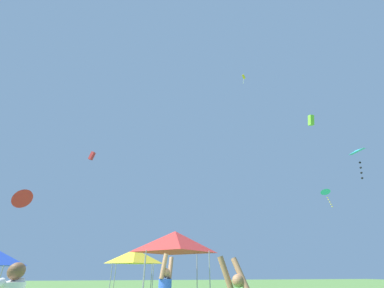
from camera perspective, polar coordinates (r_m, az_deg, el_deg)
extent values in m
sphere|color=#9E704C|center=(5.42, 10.59, -28.56)|extent=(0.23, 0.23, 0.23)
cylinder|color=#9E704C|center=(5.46, 10.98, -27.21)|extent=(0.29, 0.37, 0.57)
cylinder|color=#9E704C|center=(5.47, 7.68, -27.24)|extent=(0.31, 0.19, 0.59)
sphere|color=brown|center=(5.19, -35.41, -22.74)|extent=(0.25, 0.25, 0.25)
sphere|color=#9E704C|center=(7.74, -6.11, -27.42)|extent=(0.25, 0.25, 0.25)
cylinder|color=#9E704C|center=(7.65, -6.52, -26.17)|extent=(0.27, 0.23, 0.65)
cylinder|color=#9E704C|center=(8.03, -5.01, -26.56)|extent=(0.22, 0.45, 0.61)
cylinder|color=#9E9EA3|center=(13.44, -11.03, -28.49)|extent=(0.05, 0.05, 2.66)
cylinder|color=#9E9EA3|center=(13.85, 4.15, -28.81)|extent=(0.05, 0.05, 2.66)
cylinder|color=#9E9EA3|center=(16.63, -11.15, -28.18)|extent=(0.05, 0.05, 2.66)
cylinder|color=#9E9EA3|center=(16.96, 1.17, -28.59)|extent=(0.05, 0.05, 2.66)
pyramid|color=red|center=(15.21, -3.96, -21.53)|extent=(3.54, 3.54, 1.13)
cylinder|color=#9E9EA3|center=(18.59, -18.36, -27.99)|extent=(0.05, 0.05, 2.21)
cylinder|color=#9E9EA3|center=(18.51, -9.09, -28.89)|extent=(0.05, 0.05, 2.21)
cylinder|color=#9E9EA3|center=(21.24, -17.51, -27.87)|extent=(0.05, 0.05, 2.21)
cylinder|color=#9E9EA3|center=(21.17, -9.41, -28.65)|extent=(0.05, 0.05, 2.21)
pyramid|color=yellow|center=(19.85, -13.07, -23.88)|extent=(2.95, 2.95, 0.94)
cylinder|color=#9E9EA3|center=(19.41, -35.21, -25.05)|extent=(0.05, 0.05, 1.99)
cone|color=red|center=(24.82, -34.55, -10.25)|extent=(1.67, 1.79, 1.47)
cone|color=#2DB7CC|center=(26.53, 28.36, -9.62)|extent=(1.10, 1.07, 0.46)
sphere|color=yellow|center=(26.42, 28.74, -10.76)|extent=(0.11, 0.11, 0.11)
sphere|color=yellow|center=(26.39, 28.96, -11.18)|extent=(0.11, 0.11, 0.11)
sphere|color=yellow|center=(26.36, 29.17, -11.60)|extent=(0.11, 0.11, 0.11)
sphere|color=yellow|center=(26.34, 29.38, -12.03)|extent=(0.11, 0.11, 0.11)
sphere|color=yellow|center=(26.31, 29.60, -12.45)|extent=(0.11, 0.11, 0.11)
cube|color=yellow|center=(36.11, 11.82, 14.93)|extent=(0.62, 0.61, 0.60)
sphere|color=white|center=(35.83, 11.83, 14.39)|extent=(0.08, 0.08, 0.08)
sphere|color=white|center=(35.73, 11.79, 14.17)|extent=(0.08, 0.08, 0.08)
sphere|color=white|center=(35.64, 11.76, 13.95)|extent=(0.08, 0.08, 0.08)
sphere|color=white|center=(35.54, 11.72, 13.72)|extent=(0.08, 0.08, 0.08)
sphere|color=white|center=(35.45, 11.69, 13.50)|extent=(0.08, 0.08, 0.08)
cube|color=#75D138|center=(27.54, 25.74, 4.95)|extent=(0.43, 0.71, 1.10)
pyramid|color=#2DB7CC|center=(23.32, 33.70, -1.32)|extent=(1.33, 1.03, 0.59)
sphere|color=black|center=(23.07, 34.22, -3.55)|extent=(0.15, 0.15, 0.15)
sphere|color=black|center=(23.02, 34.34, -4.52)|extent=(0.15, 0.15, 0.15)
sphere|color=black|center=(22.97, 34.45, -5.49)|extent=(0.15, 0.15, 0.15)
sphere|color=black|center=(22.94, 34.57, -6.47)|extent=(0.15, 0.15, 0.15)
cube|color=red|center=(35.92, -22.07, -2.54)|extent=(0.87, 0.71, 1.18)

